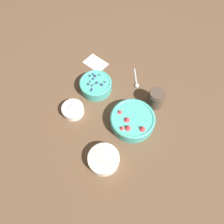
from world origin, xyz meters
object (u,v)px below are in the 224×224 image
Objects in this scene: bowl_blueberries at (96,85)px; bowl_cream at (73,109)px; bowl_strawberries at (132,120)px; jar_chocolate at (156,99)px; bowl_bananas at (104,159)px.

bowl_blueberries is 1.53× the size of bowl_cream.
jar_chocolate is (-0.06, 0.16, 0.01)m from bowl_strawberries.
bowl_bananas is at bearing -15.85° from bowl_blueberries.
bowl_cream is 1.13× the size of jar_chocolate.
jar_chocolate reaches higher than bowl_cream.
bowl_cream is at bearing -170.78° from bowl_bananas.
jar_chocolate is at bearing 110.76° from bowl_strawberries.
bowl_bananas is 1.29× the size of bowl_cream.
jar_chocolate is (-0.18, 0.36, 0.02)m from bowl_bananas.
bowl_blueberries reaches higher than bowl_bananas.
bowl_bananas is (0.12, -0.20, -0.01)m from bowl_strawberries.
bowl_bananas and bowl_cream have the same top height.
bowl_blueberries is 1.19× the size of bowl_bananas.
jar_chocolate reaches higher than bowl_blueberries.
bowl_blueberries is (-0.27, -0.09, -0.00)m from bowl_strawberries.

